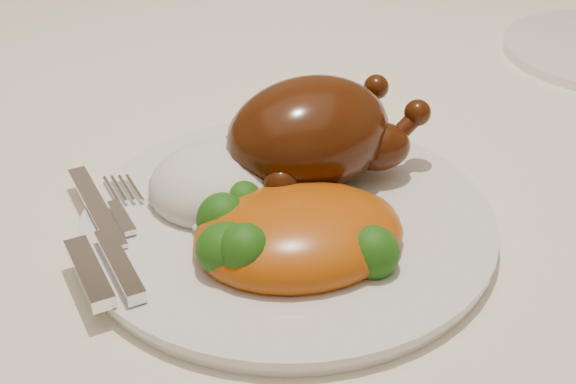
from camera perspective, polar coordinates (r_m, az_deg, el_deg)
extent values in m
cube|color=brown|center=(0.73, -4.73, 2.66)|extent=(1.60, 0.90, 0.04)
cube|color=white|center=(0.72, -4.81, 4.32)|extent=(1.72, 1.02, 0.01)
cube|color=white|center=(1.22, -6.55, 12.10)|extent=(1.72, 0.01, 0.18)
cylinder|color=silver|center=(0.58, 0.00, -2.19)|extent=(0.36, 0.36, 0.01)
ellipsoid|color=#451807|center=(0.60, 1.49, 4.17)|extent=(0.16, 0.14, 0.08)
ellipsoid|color=#451807|center=(0.58, 0.68, 5.50)|extent=(0.07, 0.07, 0.03)
ellipsoid|color=#451807|center=(0.60, 6.42, 3.24)|extent=(0.05, 0.04, 0.04)
sphere|color=#451807|center=(0.62, 9.19, 5.58)|extent=(0.02, 0.02, 0.02)
ellipsoid|color=#451807|center=(0.64, 3.62, 5.24)|extent=(0.05, 0.04, 0.04)
sphere|color=#451807|center=(0.65, 6.29, 7.42)|extent=(0.02, 0.02, 0.02)
sphere|color=#451807|center=(0.56, -0.53, 0.66)|extent=(0.03, 0.03, 0.03)
sphere|color=#451807|center=(0.61, -3.43, 3.25)|extent=(0.03, 0.03, 0.03)
ellipsoid|color=white|center=(0.59, -4.67, 0.55)|extent=(0.12, 0.11, 0.06)
ellipsoid|color=#B0510B|center=(0.54, 0.78, -3.09)|extent=(0.15, 0.12, 0.05)
ellipsoid|color=#B0510B|center=(0.55, 4.50, -2.04)|extent=(0.06, 0.06, 0.03)
ellipsoid|color=#173F0A|center=(0.54, -2.74, -2.65)|extent=(0.03, 0.03, 0.03)
ellipsoid|color=#173F0A|center=(0.56, -0.31, 0.24)|extent=(0.02, 0.02, 0.02)
ellipsoid|color=#173F0A|center=(0.52, -4.47, -4.08)|extent=(0.04, 0.04, 0.03)
ellipsoid|color=#173F0A|center=(0.56, -3.21, -0.62)|extent=(0.03, 0.03, 0.03)
ellipsoid|color=#173F0A|center=(0.52, 6.02, -4.34)|extent=(0.04, 0.04, 0.04)
ellipsoid|color=#173F0A|center=(0.54, -4.68, -2.02)|extent=(0.04, 0.04, 0.04)
ellipsoid|color=#173F0A|center=(0.51, -3.16, -4.12)|extent=(0.03, 0.03, 0.03)
cube|color=silver|center=(0.59, -13.50, -0.96)|extent=(0.05, 0.11, 0.00)
cube|color=silver|center=(0.53, -13.96, -5.59)|extent=(0.04, 0.07, 0.01)
cube|color=silver|center=(0.53, -11.89, -5.13)|extent=(0.04, 0.08, 0.01)
cube|color=silver|center=(0.59, -11.69, -0.73)|extent=(0.04, 0.08, 0.00)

